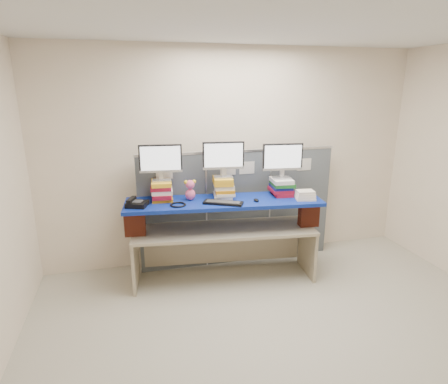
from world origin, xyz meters
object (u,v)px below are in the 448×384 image
object	(u,v)px
blue_board	(224,202)
keyboard	(223,203)
desk_phone	(136,203)
monitor_left	(161,160)
monitor_center	(223,157)
desk	(224,239)
monitor_right	(283,159)

from	to	relation	value
blue_board	keyboard	bearing A→B (deg)	-101.90
blue_board	desk_phone	xyz separation A→B (m)	(-1.00, 0.03, 0.06)
monitor_left	monitor_center	distance (m)	0.73
keyboard	monitor_center	bearing A→B (deg)	102.25
desk	monitor_center	bearing A→B (deg)	84.90
blue_board	monitor_right	xyz separation A→B (m)	(0.74, 0.03, 0.47)
blue_board	monitor_center	xyz separation A→B (m)	(0.02, 0.12, 0.51)
monitor_left	monitor_right	bearing A→B (deg)	0.00
desk	keyboard	distance (m)	0.52
monitor_left	desk_phone	xyz separation A→B (m)	(-0.31, -0.17, -0.44)
desk	keyboard	world-z (taller)	keyboard
monitor_center	monitor_right	distance (m)	0.72
desk	blue_board	size ratio (longest dim) A/B	0.97
monitor_left	monitor_center	size ratio (longest dim) A/B	1.00
monitor_center	monitor_right	world-z (taller)	monitor_center
desk	monitor_left	xyz separation A→B (m)	(-0.70, 0.20, 0.96)
monitor_right	desk	bearing A→B (deg)	-170.74
blue_board	monitor_right	bearing A→B (deg)	9.26
blue_board	monitor_right	world-z (taller)	monitor_right
keyboard	desk_phone	world-z (taller)	desk_phone
monitor_center	monitor_left	bearing A→B (deg)	180.00
monitor_left	blue_board	bearing A→B (deg)	-9.40
keyboard	desk_phone	xyz separation A→B (m)	(-0.96, 0.16, 0.02)
monitor_center	keyboard	size ratio (longest dim) A/B	1.05
keyboard	desk_phone	bearing A→B (deg)	-161.78
blue_board	monitor_left	size ratio (longest dim) A/B	4.69
desk	monitor_left	distance (m)	1.20
blue_board	monitor_right	distance (m)	0.87
monitor_left	monitor_center	xyz separation A→B (m)	(0.72, -0.08, 0.02)
blue_board	monitor_right	size ratio (longest dim) A/B	4.69
desk	blue_board	world-z (taller)	blue_board
blue_board	keyboard	distance (m)	0.14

